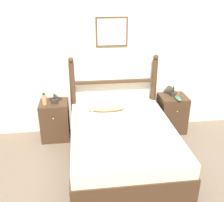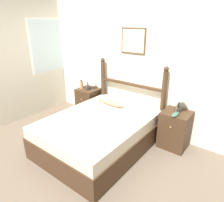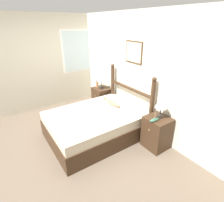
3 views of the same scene
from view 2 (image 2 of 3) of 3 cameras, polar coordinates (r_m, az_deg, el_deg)
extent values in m
plane|color=brown|center=(3.27, -11.52, -17.68)|extent=(16.00, 16.00, 0.00)
cube|color=beige|center=(3.94, 6.36, 10.25)|extent=(6.40, 0.06, 2.55)
cube|color=#4C3823|center=(3.85, 6.11, 16.68)|extent=(0.52, 0.02, 0.47)
cube|color=beige|center=(3.84, 6.01, 16.67)|extent=(0.46, 0.01, 0.41)
cube|color=white|center=(5.03, -17.95, 14.75)|extent=(0.01, 0.93, 1.22)
cube|color=silver|center=(5.02, -17.89, 14.75)|extent=(0.01, 0.85, 1.14)
cube|color=#3D2819|center=(3.53, -3.42, -10.27)|extent=(1.48, 1.96, 0.36)
cube|color=beige|center=(3.39, -3.53, -6.27)|extent=(1.44, 1.92, 0.19)
cylinder|color=#3D2819|center=(4.39, -2.52, 2.93)|extent=(0.09, 0.09, 1.27)
sphere|color=#3D2819|center=(4.22, -2.67, 11.65)|extent=(0.09, 0.09, 0.09)
cylinder|color=#3D2819|center=(3.71, 14.23, -1.36)|extent=(0.09, 0.09, 1.27)
sphere|color=#3D2819|center=(3.51, 15.25, 8.84)|extent=(0.09, 0.09, 0.09)
cube|color=#3D2819|center=(3.91, 5.29, 4.82)|extent=(1.39, 0.06, 0.05)
cube|color=#3D2819|center=(4.60, -6.65, -0.42)|extent=(0.46, 0.43, 0.65)
sphere|color=tan|center=(4.40, -8.75, 0.44)|extent=(0.02, 0.02, 0.02)
cube|color=#3D2819|center=(3.62, 17.49, -7.77)|extent=(0.46, 0.43, 0.65)
sphere|color=tan|center=(3.37, 16.38, -7.21)|extent=(0.02, 0.02, 0.02)
cylinder|color=#2D2823|center=(4.44, -6.86, 3.70)|extent=(0.11, 0.11, 0.06)
cylinder|color=#2D2823|center=(4.41, -6.92, 5.02)|extent=(0.02, 0.02, 0.15)
cone|color=beige|center=(4.37, -7.03, 7.15)|extent=(0.23, 0.23, 0.19)
cylinder|color=#2D2823|center=(3.50, 18.34, -2.37)|extent=(0.11, 0.11, 0.06)
cylinder|color=#2D2823|center=(3.46, 18.55, -0.76)|extent=(0.02, 0.02, 0.15)
cone|color=beige|center=(3.40, 18.88, 1.88)|extent=(0.23, 0.23, 0.19)
cylinder|color=tan|center=(4.50, -8.67, 4.52)|extent=(0.08, 0.08, 0.16)
sphere|color=#333338|center=(4.48, -8.74, 5.77)|extent=(0.05, 0.05, 0.05)
ellipsoid|color=#386651|center=(3.35, 17.67, -3.63)|extent=(0.08, 0.22, 0.04)
cylinder|color=#997F56|center=(3.31, 17.83, -2.31)|extent=(0.01, 0.01, 0.13)
ellipsoid|color=#997A5B|center=(3.78, 0.14, -0.68)|extent=(0.52, 0.13, 0.10)
cone|color=#997A5B|center=(3.95, -3.16, 0.29)|extent=(0.06, 0.09, 0.09)
camera|label=1|loc=(2.73, -76.51, 12.55)|focal=42.00mm
camera|label=3|loc=(1.14, 95.25, 11.82)|focal=28.00mm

